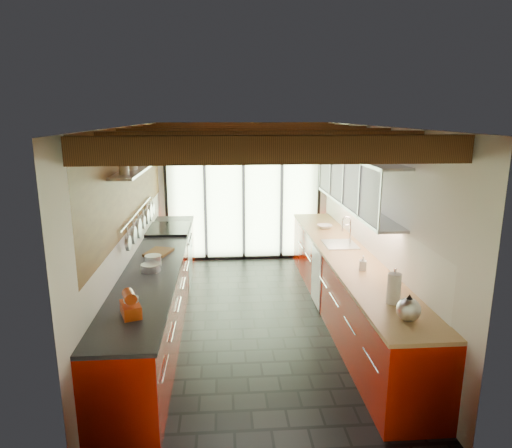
# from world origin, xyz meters

# --- Properties ---
(ground) EXTENTS (5.50, 5.50, 0.00)m
(ground) POSITION_xyz_m (0.00, 0.00, 0.00)
(ground) COLOR black
(ground) RESTS_ON ground
(room_shell) EXTENTS (5.50, 5.50, 5.50)m
(room_shell) POSITION_xyz_m (0.00, 0.00, 1.65)
(room_shell) COLOR silver
(room_shell) RESTS_ON ground
(ceiling_beams) EXTENTS (3.14, 5.06, 4.90)m
(ceiling_beams) POSITION_xyz_m (-0.00, 0.38, 2.46)
(ceiling_beams) COLOR #593316
(ceiling_beams) RESTS_ON ground
(glass_door) EXTENTS (2.95, 0.10, 2.90)m
(glass_door) POSITION_xyz_m (0.00, 2.69, 1.66)
(glass_door) COLOR #C6EAAD
(glass_door) RESTS_ON ground
(left_counter) EXTENTS (0.68, 5.00, 0.92)m
(left_counter) POSITION_xyz_m (-1.28, 0.00, 0.46)
(left_counter) COLOR #9C0F00
(left_counter) RESTS_ON ground
(range_stove) EXTENTS (0.66, 0.90, 0.97)m
(range_stove) POSITION_xyz_m (-1.28, 1.45, 0.47)
(range_stove) COLOR silver
(range_stove) RESTS_ON ground
(right_counter) EXTENTS (0.68, 5.00, 0.92)m
(right_counter) POSITION_xyz_m (1.27, 0.00, 0.46)
(right_counter) COLOR #9C0F00
(right_counter) RESTS_ON ground
(sink_assembly) EXTENTS (0.45, 0.52, 0.43)m
(sink_assembly) POSITION_xyz_m (1.29, 0.40, 0.96)
(sink_assembly) COLOR silver
(sink_assembly) RESTS_ON right_counter
(upper_cabinets_right) EXTENTS (0.34, 3.00, 3.00)m
(upper_cabinets_right) POSITION_xyz_m (1.43, 0.30, 1.85)
(upper_cabinets_right) COLOR silver
(upper_cabinets_right) RESTS_ON ground
(left_wall_fixtures) EXTENTS (0.28, 2.60, 0.96)m
(left_wall_fixtures) POSITION_xyz_m (-1.47, 0.29, 1.78)
(left_wall_fixtures) COLOR silver
(left_wall_fixtures) RESTS_ON ground
(stand_mixer) EXTENTS (0.25, 0.32, 0.25)m
(stand_mixer) POSITION_xyz_m (-1.27, -1.77, 1.02)
(stand_mixer) COLOR #C23C0F
(stand_mixer) RESTS_ON left_counter
(pot_large) EXTENTS (0.25, 0.25, 0.13)m
(pot_large) POSITION_xyz_m (-1.27, -0.33, 0.98)
(pot_large) COLOR silver
(pot_large) RESTS_ON left_counter
(pot_small) EXTENTS (0.30, 0.30, 0.09)m
(pot_small) POSITION_xyz_m (-1.27, -0.54, 0.96)
(pot_small) COLOR silver
(pot_small) RESTS_ON left_counter
(cutting_board) EXTENTS (0.39, 0.47, 0.03)m
(cutting_board) POSITION_xyz_m (-1.27, 0.18, 0.94)
(cutting_board) COLOR brown
(cutting_board) RESTS_ON left_counter
(kettle) EXTENTS (0.27, 0.30, 0.26)m
(kettle) POSITION_xyz_m (1.27, -2.06, 1.03)
(kettle) COLOR silver
(kettle) RESTS_ON right_counter
(paper_towel) EXTENTS (0.14, 0.14, 0.37)m
(paper_towel) POSITION_xyz_m (1.27, -1.69, 1.07)
(paper_towel) COLOR white
(paper_towel) RESTS_ON right_counter
(soap_bottle) EXTENTS (0.10, 0.10, 0.18)m
(soap_bottle) POSITION_xyz_m (1.27, -0.69, 1.01)
(soap_bottle) COLOR silver
(soap_bottle) RESTS_ON right_counter
(bowl) EXTENTS (0.26, 0.26, 0.06)m
(bowl) POSITION_xyz_m (1.27, 1.38, 0.95)
(bowl) COLOR silver
(bowl) RESTS_ON right_counter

